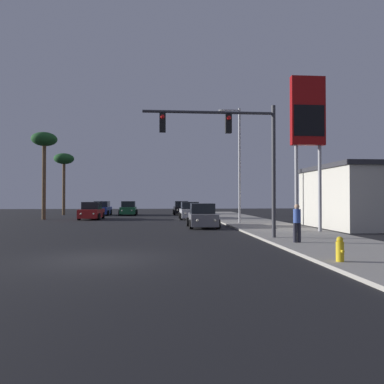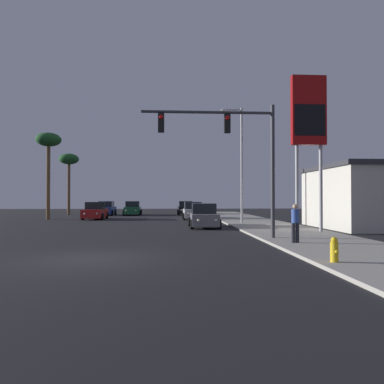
% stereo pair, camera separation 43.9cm
% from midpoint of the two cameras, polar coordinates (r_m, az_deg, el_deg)
% --- Properties ---
extents(ground_plane, '(120.00, 120.00, 0.00)m').
position_cam_midpoint_polar(ground_plane, '(13.16, -15.26, -9.85)').
color(ground_plane, black).
extents(sidewalk_right, '(5.00, 60.00, 0.12)m').
position_cam_midpoint_polar(sidewalk_right, '(23.94, 12.73, -5.68)').
color(sidewalk_right, '#9E998E').
rests_on(sidewalk_right, ground).
extents(car_blue, '(2.04, 4.33, 1.68)m').
position_cam_midpoint_polar(car_blue, '(46.21, -13.85, -2.51)').
color(car_blue, navy).
rests_on(car_blue, ground).
extents(car_silver, '(2.04, 4.32, 1.68)m').
position_cam_midpoint_polar(car_silver, '(36.63, -0.69, -2.95)').
color(car_silver, '#B7B7BC').
rests_on(car_silver, ground).
extents(car_green, '(2.04, 4.33, 1.68)m').
position_cam_midpoint_polar(car_green, '(45.84, -9.93, -2.54)').
color(car_green, '#195933').
rests_on(car_green, ground).
extents(car_grey, '(2.04, 4.33, 1.68)m').
position_cam_midpoint_polar(car_grey, '(26.12, 1.13, -3.76)').
color(car_grey, slate).
rests_on(car_grey, ground).
extents(car_red, '(2.04, 4.33, 1.68)m').
position_cam_midpoint_polar(car_red, '(37.47, -15.37, -2.88)').
color(car_red, maroon).
rests_on(car_red, ground).
extents(car_black, '(2.04, 4.32, 1.68)m').
position_cam_midpoint_polar(car_black, '(46.70, -1.91, -2.52)').
color(car_black, black).
rests_on(car_black, ground).
extents(traffic_light_mast, '(6.52, 0.36, 6.50)m').
position_cam_midpoint_polar(traffic_light_mast, '(18.50, 6.23, 7.26)').
color(traffic_light_mast, '#38383D').
rests_on(traffic_light_mast, sidewalk_right).
extents(street_lamp, '(1.74, 0.24, 9.00)m').
position_cam_midpoint_polar(street_lamp, '(29.65, 6.58, 5.01)').
color(street_lamp, '#99999E').
rests_on(street_lamp, sidewalk_right).
extents(gas_station_sign, '(2.00, 0.42, 9.00)m').
position_cam_midpoint_polar(gas_station_sign, '(23.04, 16.71, 10.54)').
color(gas_station_sign, '#99999E').
rests_on(gas_station_sign, sidewalk_right).
extents(fire_hydrant, '(0.24, 0.34, 0.76)m').
position_cam_midpoint_polar(fire_hydrant, '(12.25, 20.66, -8.19)').
color(fire_hydrant, gold).
rests_on(fire_hydrant, sidewalk_right).
extents(pedestrian_on_sidewalk, '(0.34, 0.32, 1.67)m').
position_cam_midpoint_polar(pedestrian_on_sidewalk, '(16.89, 14.99, -4.34)').
color(pedestrian_on_sidewalk, '#23232D').
rests_on(pedestrian_on_sidewalk, sidewalk_right).
extents(palm_tree_far, '(2.40, 2.40, 7.54)m').
position_cam_midpoint_polar(palm_tree_far, '(48.54, -19.18, 4.39)').
color(palm_tree_far, brown).
rests_on(palm_tree_far, ground).
extents(palm_tree_mid, '(2.40, 2.40, 8.37)m').
position_cam_midpoint_polar(palm_tree_mid, '(38.87, -21.90, 6.84)').
color(palm_tree_mid, brown).
rests_on(palm_tree_mid, ground).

